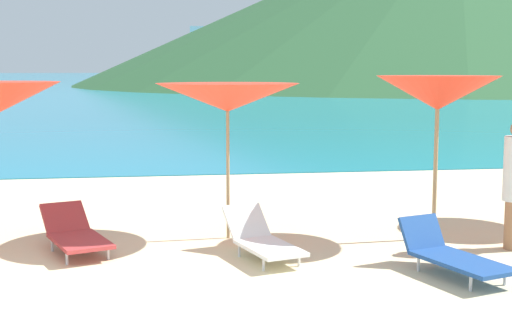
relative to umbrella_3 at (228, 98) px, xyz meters
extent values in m
cube|color=beige|center=(-1.60, 6.87, -2.21)|extent=(50.00, 100.00, 0.30)
cube|color=teal|center=(-1.60, 226.31, -2.05)|extent=(650.00, 440.00, 0.02)
cone|color=#2D5B33|center=(47.08, 99.02, 11.22)|extent=(118.67, 118.67, 26.56)
cylinder|color=#9E7F59|center=(0.00, 0.00, -0.98)|extent=(0.05, 0.05, 2.16)
cone|color=red|center=(0.00, 0.00, 0.00)|extent=(2.13, 2.13, 0.41)
sphere|color=#9E7F59|center=(0.00, 0.00, 0.13)|extent=(0.07, 0.07, 0.07)
cylinder|color=#9E7F59|center=(2.96, -0.51, -0.93)|extent=(0.06, 0.06, 2.25)
cone|color=red|center=(2.96, -0.51, 0.07)|extent=(1.78, 1.78, 0.49)
sphere|color=#9E7F59|center=(2.96, -0.51, 0.22)|extent=(0.07, 0.07, 0.07)
cube|color=white|center=(0.38, -1.42, -1.86)|extent=(0.86, 1.18, 0.05)
cube|color=white|center=(0.17, -0.71, -1.67)|extent=(0.65, 0.58, 0.43)
cylinder|color=silver|center=(0.24, -1.80, -1.97)|extent=(0.04, 0.04, 0.17)
cylinder|color=silver|center=(0.71, -1.66, -1.97)|extent=(0.04, 0.04, 0.17)
cylinder|color=silver|center=(0.03, -1.09, -1.97)|extent=(0.04, 0.04, 0.17)
cylinder|color=silver|center=(0.50, -0.95, -1.97)|extent=(0.04, 0.04, 0.17)
cube|color=#1E478C|center=(2.51, -2.47, -1.85)|extent=(0.98, 1.41, 0.05)
cube|color=#1E478C|center=(2.28, -1.75, -1.65)|extent=(0.63, 0.43, 0.42)
cylinder|color=silver|center=(2.39, -2.94, -1.97)|extent=(0.04, 0.04, 0.18)
cylinder|color=silver|center=(2.89, -2.78, -1.97)|extent=(0.04, 0.04, 0.18)
cylinder|color=silver|center=(2.12, -2.09, -1.97)|extent=(0.04, 0.04, 0.18)
cylinder|color=silver|center=(2.61, -1.92, -1.97)|extent=(0.04, 0.04, 0.18)
cube|color=#A53333|center=(-2.06, -0.73, -1.85)|extent=(0.98, 1.27, 0.05)
cube|color=#A53333|center=(-2.33, 0.01, -1.68)|extent=(0.73, 0.66, 0.38)
cylinder|color=silver|center=(-2.18, -1.15, -1.97)|extent=(0.04, 0.04, 0.18)
cylinder|color=silver|center=(-1.68, -0.97, -1.97)|extent=(0.04, 0.04, 0.18)
cylinder|color=silver|center=(-2.46, -0.42, -1.97)|extent=(0.04, 0.04, 0.18)
cylinder|color=silver|center=(-1.96, -0.23, -1.97)|extent=(0.04, 0.04, 0.18)
cube|color=white|center=(32.27, 217.56, 1.48)|extent=(53.20, 20.25, 7.03)
cube|color=white|center=(32.27, 217.56, 9.34)|extent=(40.04, 15.85, 8.70)
cylinder|color=red|center=(25.87, 218.90, 15.18)|extent=(3.39, 3.39, 3.00)
camera|label=1|loc=(-1.13, -10.28, 0.41)|focal=50.46mm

